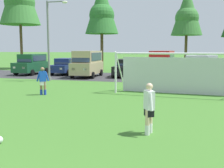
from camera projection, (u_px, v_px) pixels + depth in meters
ground_plane at (135, 92)px, 17.56m from camera, size 400.00×400.00×0.00m
parking_lot_strip at (155, 78)px, 26.25m from camera, size 52.00×8.40×0.01m
soccer_goal at (178, 73)px, 16.71m from camera, size 7.51×2.32×2.57m
player_striker_near at (149, 109)px, 8.85m from camera, size 0.40×0.71×1.64m
player_midfield_center at (43, 81)px, 16.48m from camera, size 0.68×0.46×1.64m
parked_car_slot_far_left at (32, 64)px, 29.87m from camera, size 2.15×4.61×2.16m
parked_car_slot_left at (65, 66)px, 29.81m from camera, size 2.14×4.25×1.72m
parked_car_slot_center_left at (87, 63)px, 27.13m from camera, size 2.43×4.92×2.52m
parked_car_slot_center at (125, 68)px, 27.30m from camera, size 2.23×4.30×1.72m
parked_car_slot_center_right at (162, 63)px, 26.55m from camera, size 2.34×4.87×2.52m
parked_car_slot_right at (196, 67)px, 24.25m from camera, size 2.14×4.60×2.16m
parked_car_slot_far_right at (205, 66)px, 25.54m from camera, size 2.37×4.72×2.16m
tree_mid_left at (102, 9)px, 34.18m from camera, size 4.11×4.11×10.96m
tree_center_back at (187, 12)px, 35.99m from camera, size 4.02×4.02×10.73m
street_lamp at (50, 40)px, 23.64m from camera, size 2.00×0.32×6.69m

